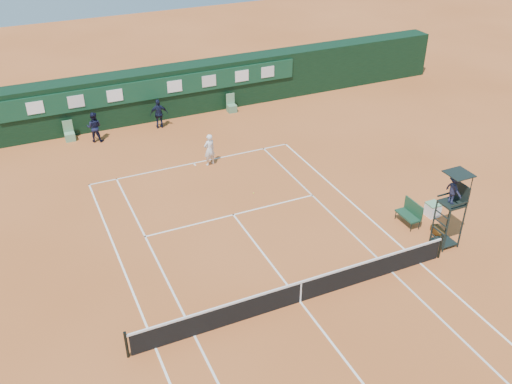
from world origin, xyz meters
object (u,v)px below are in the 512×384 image
tennis_net (301,291)px  umpire_chair (454,195)px  cooler (433,209)px  player (209,150)px  player_bench (410,212)px

tennis_net → umpire_chair: 7.48m
cooler → player: size_ratio=0.37×
cooler → tennis_net: bearing=-162.4°
tennis_net → player: size_ratio=7.37×
tennis_net → umpire_chair: bearing=5.0°
player_bench → cooler: bearing=3.9°
umpire_chair → player: umpire_chair is taller
cooler → umpire_chair: bearing=-117.0°
tennis_net → player_bench: bearing=20.2°
umpire_chair → player_bench: umpire_chair is taller
umpire_chair → player_bench: bearing=100.5°
umpire_chair → cooler: size_ratio=5.30×
umpire_chair → cooler: bearing=63.0°
tennis_net → cooler: bearing=17.6°
cooler → player: (-7.46, 8.78, 0.55)m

